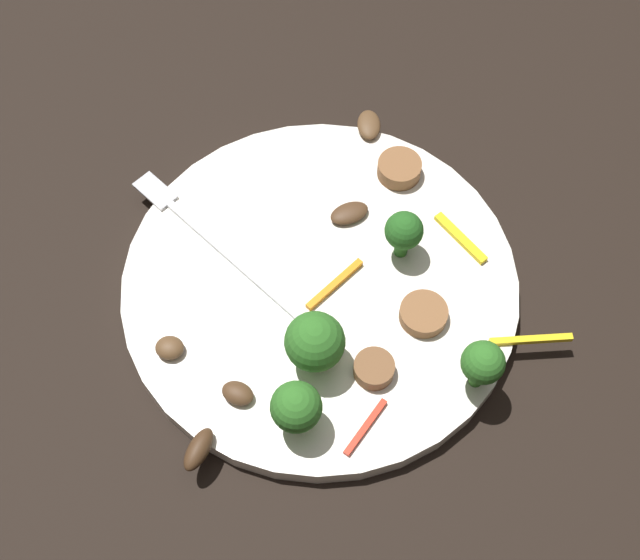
{
  "coord_description": "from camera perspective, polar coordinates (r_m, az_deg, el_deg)",
  "views": [
    {
      "loc": [
        -0.27,
        0.11,
        0.55
      ],
      "look_at": [
        0.0,
        0.0,
        0.02
      ],
      "focal_mm": 46.36,
      "sensor_mm": 36.0,
      "label": 1
    }
  ],
  "objects": [
    {
      "name": "broccoli_floret_2",
      "position": [
        0.56,
        11.16,
        -5.68
      ],
      "size": [
        0.03,
        0.03,
        0.05
      ],
      "color": "#347525",
      "rests_on": "plate"
    },
    {
      "name": "mushroom_0",
      "position": [
        0.57,
        -5.7,
        -7.79
      ],
      "size": [
        0.03,
        0.03,
        0.01
      ],
      "primitive_type": "ellipsoid",
      "rotation": [
        0.0,
        0.0,
        0.75
      ],
      "color": "#4C331E",
      "rests_on": "plate"
    },
    {
      "name": "sausage_slice_2",
      "position": [
        0.58,
        3.75,
        -6.13
      ],
      "size": [
        0.03,
        0.03,
        0.01
      ],
      "primitive_type": "cylinder",
      "rotation": [
        0.0,
        0.0,
        1.49
      ],
      "color": "brown",
      "rests_on": "plate"
    },
    {
      "name": "plate",
      "position": [
        0.62,
        0.0,
        -0.38
      ],
      "size": [
        0.3,
        0.3,
        0.02
      ],
      "primitive_type": "cylinder",
      "color": "white",
      "rests_on": "ground_plane"
    },
    {
      "name": "sausage_slice_1",
      "position": [
        0.66,
        5.5,
        7.66
      ],
      "size": [
        0.05,
        0.05,
        0.01
      ],
      "primitive_type": "cylinder",
      "rotation": [
        0.0,
        0.0,
        1.09
      ],
      "color": "brown",
      "rests_on": "plate"
    },
    {
      "name": "pepper_strip_3",
      "position": [
        0.64,
        9.67,
        2.87
      ],
      "size": [
        0.05,
        0.02,
        0.0
      ],
      "primitive_type": "cube",
      "rotation": [
        0.0,
        0.0,
        3.43
      ],
      "color": "yellow",
      "rests_on": "plate"
    },
    {
      "name": "mushroom_4",
      "position": [
        0.64,
        2.04,
        4.64
      ],
      "size": [
        0.02,
        0.03,
        0.01
      ],
      "primitive_type": "ellipsoid",
      "rotation": [
        0.0,
        0.0,
        1.61
      ],
      "color": "#4C331E",
      "rests_on": "plate"
    },
    {
      "name": "broccoli_floret_3",
      "position": [
        0.54,
        -1.66,
        -8.78
      ],
      "size": [
        0.03,
        0.03,
        0.05
      ],
      "color": "#347525",
      "rests_on": "plate"
    },
    {
      "name": "fork",
      "position": [
        0.64,
        -7.96,
        3.12
      ],
      "size": [
        0.17,
        0.08,
        0.0
      ],
      "rotation": [
        0.0,
        0.0,
        0.42
      ],
      "color": "silver",
      "rests_on": "plate"
    },
    {
      "name": "pepper_strip_2",
      "position": [
        0.61,
        1.02,
        -0.3
      ],
      "size": [
        0.03,
        0.05,
        0.0
      ],
      "primitive_type": "cube",
      "rotation": [
        0.0,
        0.0,
        1.98
      ],
      "color": "orange",
      "rests_on": "plate"
    },
    {
      "name": "broccoli_floret_1",
      "position": [
        0.56,
        -0.36,
        -4.3
      ],
      "size": [
        0.04,
        0.04,
        0.05
      ],
      "color": "#347525",
      "rests_on": "plate"
    },
    {
      "name": "pepper_strip_0",
      "position": [
        0.61,
        14.35,
        -4.01
      ],
      "size": [
        0.02,
        0.06,
        0.0
      ],
      "primitive_type": "cube",
      "rotation": [
        0.0,
        0.0,
        1.26
      ],
      "color": "yellow",
      "rests_on": "plate"
    },
    {
      "name": "ground_plane",
      "position": [
        0.63,
        0.0,
        -0.75
      ],
      "size": [
        1.4,
        1.4,
        0.0
      ],
      "primitive_type": "plane",
      "color": "black"
    },
    {
      "name": "mushroom_3",
      "position": [
        0.69,
        3.4,
        10.65
      ],
      "size": [
        0.03,
        0.03,
        0.01
      ],
      "primitive_type": "ellipsoid",
      "rotation": [
        0.0,
        0.0,
        2.79
      ],
      "color": "brown",
      "rests_on": "plate"
    },
    {
      "name": "broccoli_floret_0",
      "position": [
        0.6,
        5.8,
        3.34
      ],
      "size": [
        0.03,
        0.03,
        0.04
      ],
      "color": "#296420",
      "rests_on": "plate"
    },
    {
      "name": "mushroom_1",
      "position": [
        0.56,
        -8.38,
        -11.5
      ],
      "size": [
        0.03,
        0.03,
        0.01
      ],
      "primitive_type": "ellipsoid",
      "rotation": [
        0.0,
        0.0,
        2.33
      ],
      "color": "#422B19",
      "rests_on": "plate"
    },
    {
      "name": "sausage_slice_0",
      "position": [
        0.6,
        7.15,
        -2.34
      ],
      "size": [
        0.05,
        0.05,
        0.01
      ],
      "primitive_type": "cylinder",
      "rotation": [
        0.0,
        0.0,
        0.42
      ],
      "color": "brown",
      "rests_on": "plate"
    },
    {
      "name": "pepper_strip_1",
      "position": [
        0.57,
        3.16,
        -10.1
      ],
      "size": [
        0.03,
        0.04,
        0.0
      ],
      "primitive_type": "cube",
      "rotation": [
        0.0,
        0.0,
        5.28
      ],
      "color": "red",
      "rests_on": "plate"
    },
    {
      "name": "mushroom_2",
      "position": [
        0.59,
        -10.34,
        -4.63
      ],
      "size": [
        0.03,
        0.03,
        0.01
      ],
      "primitive_type": "ellipsoid",
      "rotation": [
        0.0,
        0.0,
        1.05
      ],
      "color": "brown",
      "rests_on": "plate"
    }
  ]
}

